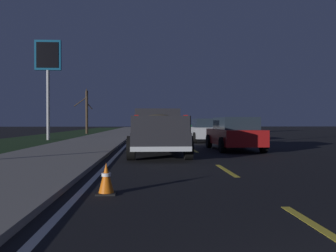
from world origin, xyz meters
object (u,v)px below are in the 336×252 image
gas_price_sign (48,65)px  traffic_cone_near (106,179)px  sedan_red (234,133)px  bare_tree_far (87,111)px  sedan_green (182,127)px  sedan_silver (206,130)px  sedan_white (156,128)px  pickup_truck (158,131)px

gas_price_sign → traffic_cone_near: bearing=-161.4°
sedan_red → bare_tree_far: 25.88m
sedan_green → sedan_silver: size_ratio=1.00×
sedan_red → bare_tree_far: size_ratio=0.87×
bare_tree_far → traffic_cone_near: size_ratio=8.77×
traffic_cone_near → sedan_white: bearing=-3.6°
bare_tree_far → sedan_silver: bearing=-146.9°
sedan_white → sedan_silver: (-5.76, -3.20, 0.00)m
sedan_red → sedan_silver: size_ratio=1.01×
pickup_truck → bare_tree_far: bare_tree_far is taller
sedan_red → sedan_white: (12.64, 3.41, 0.00)m
sedan_silver → bare_tree_far: bare_tree_far is taller
pickup_truck → sedan_green: pickup_truck is taller
pickup_truck → sedan_green: (25.81, -3.48, -0.20)m
bare_tree_far → pickup_truck: bearing=-164.0°
sedan_white → sedan_green: size_ratio=1.00×
bare_tree_far → traffic_cone_near: 33.67m
pickup_truck → sedan_red: (2.14, -3.65, -0.20)m
sedan_red → sedan_green: size_ratio=1.01×
sedan_silver → bare_tree_far: (16.50, 10.75, 1.78)m
sedan_green → sedan_silver: 16.80m
sedan_red → traffic_cone_near: size_ratio=7.64×
sedan_red → traffic_cone_near: bearing=153.5°
sedan_green → gas_price_sign: gas_price_sign is taller
bare_tree_far → sedan_red: bearing=-154.9°
sedan_green → traffic_cone_near: (-33.32, 4.63, -0.50)m
sedan_red → sedan_white: 13.09m
gas_price_sign → traffic_cone_near: gas_price_sign is taller
sedan_green → traffic_cone_near: 33.64m
sedan_red → sedan_silver: 6.88m
sedan_green → sedan_red: bearing=-179.6°
sedan_red → pickup_truck: bearing=120.4°
gas_price_sign → bare_tree_far: 13.82m
pickup_truck → sedan_white: pickup_truck is taller
pickup_truck → sedan_red: pickup_truck is taller
sedan_silver → sedan_red: bearing=-178.2°
sedan_green → sedan_white: bearing=163.6°
pickup_truck → sedan_white: 14.78m
sedan_silver → bare_tree_far: bearing=33.1°
sedan_green → gas_price_sign: (-13.79, 11.22, 4.74)m
pickup_truck → gas_price_sign: (12.02, 7.73, 4.54)m
pickup_truck → sedan_silver: (9.02, -3.43, -0.20)m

